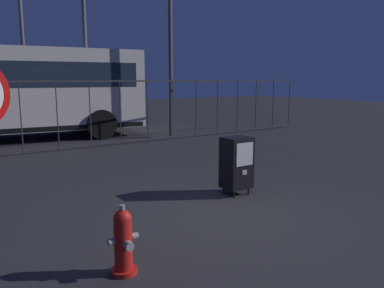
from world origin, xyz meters
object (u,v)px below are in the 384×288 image
fire_hydrant (123,242)px  street_light_near_right (84,14)px  street_light_near_left (22,28)px  newspaper_box_primary (237,163)px

fire_hydrant → street_light_near_right: 11.19m
fire_hydrant → street_light_near_right: size_ratio=0.10×
street_light_near_left → street_light_near_right: street_light_near_right is taller
newspaper_box_primary → street_light_near_right: 9.27m
newspaper_box_primary → street_light_near_left: street_light_near_left is taller
fire_hydrant → street_light_near_left: (1.69, 12.76, 3.58)m
street_light_near_left → street_light_near_right: 3.15m
street_light_near_right → newspaper_box_primary: bearing=-92.4°
newspaper_box_primary → fire_hydrant: bearing=-152.3°
fire_hydrant → street_light_near_right: street_light_near_right is taller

